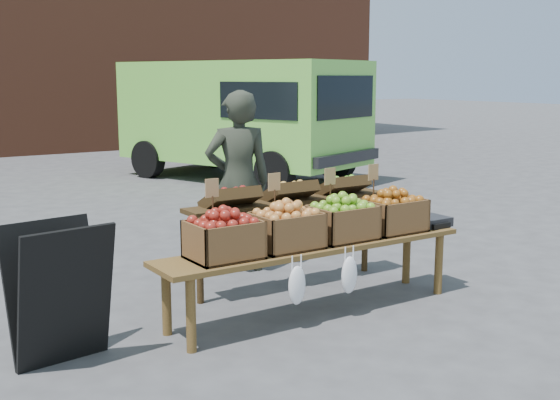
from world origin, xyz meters
TOP-DOWN VIEW (x-y plane):
  - ground at (0.00, 0.00)m, footprint 80.00×80.00m
  - delivery_van at (3.71, 6.90)m, footprint 3.66×5.25m
  - vendor at (0.51, 1.52)m, footprint 0.75×0.61m
  - chalkboard_sign at (-1.61, 0.23)m, footprint 0.67×0.43m
  - back_table at (0.62, 0.81)m, footprint 2.10×0.44m
  - display_bench at (0.38, 0.09)m, footprint 2.70×0.56m
  - crate_golden_apples at (-0.45, 0.09)m, footprint 0.50×0.40m
  - crate_russet_pears at (0.10, 0.09)m, footprint 0.50×0.40m
  - crate_red_apples at (0.65, 0.09)m, footprint 0.50×0.40m
  - crate_green_apples at (1.20, 0.09)m, footprint 0.50×0.40m
  - weighing_scale at (1.63, 0.09)m, footprint 0.34×0.30m

SIDE VIEW (x-z plane):
  - ground at x=0.00m, z-range 0.00..0.00m
  - display_bench at x=0.38m, z-range 0.00..0.57m
  - chalkboard_sign at x=-1.61m, z-range 0.00..0.96m
  - back_table at x=0.62m, z-range 0.00..1.04m
  - weighing_scale at x=1.63m, z-range 0.57..0.65m
  - crate_golden_apples at x=-0.45m, z-range 0.57..0.85m
  - crate_russet_pears at x=0.10m, z-range 0.57..0.85m
  - crate_red_apples at x=0.65m, z-range 0.57..0.85m
  - crate_green_apples at x=1.20m, z-range 0.57..0.85m
  - vendor at x=0.51m, z-range 0.00..1.76m
  - delivery_van at x=3.71m, z-range 0.00..2.15m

